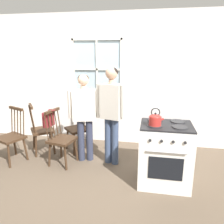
% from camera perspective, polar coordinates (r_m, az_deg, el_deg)
% --- Properties ---
extents(ground_plane, '(16.00, 16.00, 0.00)m').
position_cam_1_polar(ground_plane, '(3.74, -4.47, -15.41)').
color(ground_plane, brown).
extents(wall_back, '(6.40, 0.16, 2.70)m').
position_cam_1_polar(wall_back, '(4.63, -0.15, 8.07)').
color(wall_back, white).
rests_on(wall_back, ground_plane).
extents(chair_by_window, '(0.47, 0.49, 0.97)m').
position_cam_1_polar(chair_by_window, '(3.92, -13.12, -7.04)').
color(chair_by_window, '#3D2819').
rests_on(chair_by_window, ground_plane).
extents(chair_near_wall, '(0.57, 0.57, 0.97)m').
position_cam_1_polar(chair_near_wall, '(4.47, -17.99, -4.61)').
color(chair_near_wall, '#3D2819').
rests_on(chair_near_wall, ground_plane).
extents(chair_center_cluster, '(0.58, 0.58, 0.97)m').
position_cam_1_polar(chair_center_cluster, '(4.40, -8.71, -4.33)').
color(chair_center_cluster, '#3D2819').
rests_on(chair_center_cluster, ground_plane).
extents(chair_near_stove, '(0.55, 0.54, 0.97)m').
position_cam_1_polar(chair_near_stove, '(4.30, -24.76, -6.06)').
color(chair_near_stove, '#3D2819').
rests_on(chair_near_stove, ground_plane).
extents(person_elderly_left, '(0.56, 0.30, 1.56)m').
position_cam_1_polar(person_elderly_left, '(3.82, -7.25, 0.37)').
color(person_elderly_left, '#2D3347').
rests_on(person_elderly_left, ground_plane).
extents(person_teen_center, '(0.51, 0.29, 1.68)m').
position_cam_1_polar(person_teen_center, '(3.66, -0.12, 1.06)').
color(person_teen_center, '#384766').
rests_on(person_teen_center, ground_plane).
extents(stove, '(0.74, 0.68, 1.08)m').
position_cam_1_polar(stove, '(3.37, 13.59, -10.37)').
color(stove, white).
rests_on(stove, ground_plane).
extents(kettle, '(0.21, 0.17, 0.25)m').
position_cam_1_polar(kettle, '(3.04, 11.23, -1.87)').
color(kettle, red).
rests_on(kettle, stove).
extents(potted_plant, '(0.15, 0.15, 0.25)m').
position_cam_1_polar(potted_plant, '(4.61, -1.81, 4.22)').
color(potted_plant, beige).
rests_on(potted_plant, wall_back).
extents(handbag, '(0.22, 0.23, 0.31)m').
position_cam_1_polar(handbag, '(3.94, -16.24, -1.69)').
color(handbag, maroon).
rests_on(handbag, chair_by_window).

